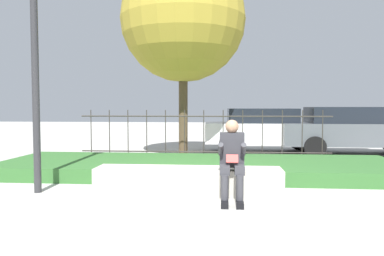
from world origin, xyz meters
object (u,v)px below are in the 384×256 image
object	(u,v)px
tree_behind_fence	(183,20)
car_parked_right	(354,130)
stone_bench	(188,183)
person_seated_reader	(232,157)
car_parked_center	(265,129)
street_lamp	(34,33)

from	to	relation	value
tree_behind_fence	car_parked_right	bearing A→B (deg)	13.87
stone_bench	tree_behind_fence	xyz separation A→B (m)	(-0.56, 4.41, 3.68)
person_seated_reader	car_parked_center	bearing A→B (deg)	79.46
car_parked_right	car_parked_center	size ratio (longest dim) A/B	1.15
car_parked_center	tree_behind_fence	bearing A→B (deg)	-147.37
car_parked_center	street_lamp	distance (m)	7.83
stone_bench	tree_behind_fence	distance (m)	5.77
person_seated_reader	car_parked_right	size ratio (longest dim) A/B	0.28
person_seated_reader	car_parked_center	distance (m)	6.53
person_seated_reader	car_parked_center	world-z (taller)	car_parked_center
car_parked_center	tree_behind_fence	xyz separation A→B (m)	(-2.47, -1.68, 3.13)
stone_bench	person_seated_reader	xyz separation A→B (m)	(0.71, -0.33, 0.48)
stone_bench	tree_behind_fence	world-z (taller)	tree_behind_fence
car_parked_right	tree_behind_fence	world-z (taller)	tree_behind_fence
car_parked_right	street_lamp	world-z (taller)	street_lamp
street_lamp	person_seated_reader	bearing A→B (deg)	-5.21
car_parked_right	tree_behind_fence	xyz separation A→B (m)	(-5.12, -1.26, 3.11)
stone_bench	street_lamp	distance (m)	3.58
stone_bench	car_parked_right	size ratio (longest dim) A/B	0.67
street_lamp	tree_behind_fence	size ratio (longest dim) A/B	0.79
car_parked_right	street_lamp	bearing A→B (deg)	-140.85
person_seated_reader	tree_behind_fence	world-z (taller)	tree_behind_fence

